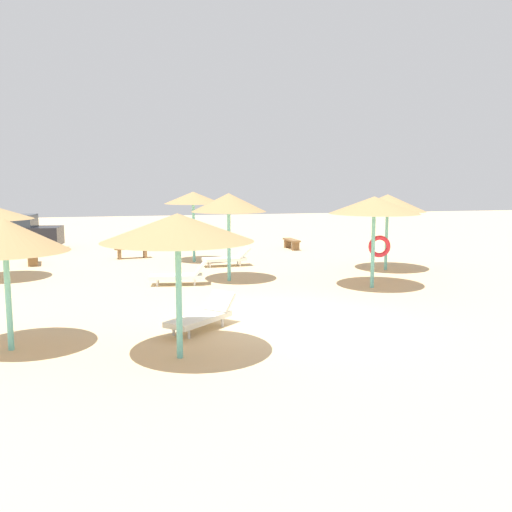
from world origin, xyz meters
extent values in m
plane|color=#D1B284|center=(0.00, 0.00, 0.00)|extent=(80.00, 80.00, 0.00)
cylinder|color=#6BC6BC|center=(-2.79, -2.14, 1.18)|extent=(0.12, 0.12, 2.37)
cone|color=#9E7A4C|center=(-2.79, -2.14, 2.53)|extent=(2.88, 2.88, 0.53)
cylinder|color=#6BC6BC|center=(-0.85, 10.32, 1.26)|extent=(0.12, 0.12, 2.52)
cone|color=#9E7A4C|center=(-0.85, 10.32, 2.66)|extent=(2.39, 2.39, 0.49)
cylinder|color=#6BC6BC|center=(-0.28, 5.65, 1.22)|extent=(0.12, 0.12, 2.45)
cone|color=#9E7A4C|center=(-0.28, 5.65, 2.65)|extent=(2.51, 2.51, 0.61)
cylinder|color=#6BC6BC|center=(3.91, 3.40, 1.23)|extent=(0.12, 0.12, 2.45)
cone|color=#9E7A4C|center=(3.91, 3.40, 2.62)|extent=(2.85, 2.85, 0.54)
torus|color=red|center=(4.13, 3.40, 1.31)|extent=(0.71, 0.31, 0.70)
cylinder|color=#6BC6BC|center=(5.95, 6.48, 1.16)|extent=(0.12, 0.12, 2.32)
cone|color=#9E7A4C|center=(5.95, 6.48, 2.54)|extent=(2.85, 2.85, 0.64)
cylinder|color=#6BC6BC|center=(-6.06, -0.82, 1.05)|extent=(0.12, 0.12, 2.10)
cone|color=#9E7A4C|center=(-6.06, -0.82, 2.33)|extent=(2.49, 2.49, 0.66)
cube|color=silver|center=(-2.17, -0.33, 0.28)|extent=(1.69, 1.62, 0.12)
cube|color=silver|center=(-1.58, 0.21, 0.54)|extent=(0.76, 0.77, 0.45)
cylinder|color=silver|center=(-1.88, 0.23, 0.11)|extent=(0.06, 0.06, 0.22)
cylinder|color=silver|center=(-1.58, -0.09, 0.11)|extent=(0.06, 0.06, 0.22)
cylinder|color=silver|center=(-2.76, -0.58, 0.11)|extent=(0.06, 0.06, 0.22)
cylinder|color=silver|center=(-2.47, -0.90, 0.11)|extent=(0.06, 0.06, 0.22)
cube|color=silver|center=(0.14, 8.81, 0.28)|extent=(1.71, 0.67, 0.12)
cube|color=silver|center=(0.94, 8.82, 0.53)|extent=(0.47, 0.65, 0.43)
cylinder|color=silver|center=(0.74, 9.04, 0.11)|extent=(0.06, 0.06, 0.22)
cylinder|color=silver|center=(0.74, 8.60, 0.11)|extent=(0.06, 0.06, 0.22)
cylinder|color=silver|center=(-0.46, 9.02, 0.11)|extent=(0.06, 0.06, 0.22)
cylinder|color=silver|center=(-0.46, 8.58, 0.11)|extent=(0.06, 0.06, 0.22)
cube|color=silver|center=(-2.10, 5.34, 0.28)|extent=(1.78, 0.89, 0.12)
cube|color=silver|center=(-1.31, 5.22, 0.56)|extent=(0.48, 0.69, 0.49)
cylinder|color=silver|center=(-1.48, 5.47, 0.11)|extent=(0.06, 0.06, 0.22)
cylinder|color=silver|center=(-1.54, 5.03, 0.11)|extent=(0.06, 0.06, 0.22)
cylinder|color=silver|center=(-2.66, 5.65, 0.11)|extent=(0.06, 0.06, 0.22)
cylinder|color=silver|center=(-2.73, 5.21, 0.11)|extent=(0.06, 0.06, 0.22)
cube|color=brown|center=(-7.28, 11.12, 0.45)|extent=(0.57, 1.54, 0.08)
cube|color=brown|center=(-7.21, 10.57, 0.21)|extent=(0.37, 0.16, 0.41)
cube|color=brown|center=(-7.34, 11.66, 0.21)|extent=(0.37, 0.16, 0.41)
cube|color=brown|center=(4.37, 13.33, 0.45)|extent=(0.48, 1.52, 0.08)
cube|color=brown|center=(4.40, 12.78, 0.21)|extent=(0.37, 0.14, 0.41)
cube|color=brown|center=(4.34, 13.88, 0.21)|extent=(0.37, 0.14, 0.41)
cube|color=brown|center=(-3.33, 11.91, 0.45)|extent=(1.54, 0.60, 0.08)
cube|color=brown|center=(-3.88, 11.84, 0.21)|extent=(0.17, 0.37, 0.41)
cube|color=brown|center=(-2.79, 11.99, 0.21)|extent=(0.17, 0.37, 0.41)
cube|color=black|center=(-8.63, 16.21, 0.67)|extent=(4.16, 2.13, 0.90)
cube|color=#262D38|center=(-8.83, 16.23, 1.42)|extent=(2.16, 1.77, 0.60)
cylinder|color=black|center=(-7.19, 16.93, 0.32)|extent=(0.66, 0.29, 0.64)
cylinder|color=black|center=(-7.39, 15.18, 0.32)|extent=(0.66, 0.29, 0.64)
camera|label=1|loc=(-3.86, -12.55, 3.44)|focal=38.91mm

